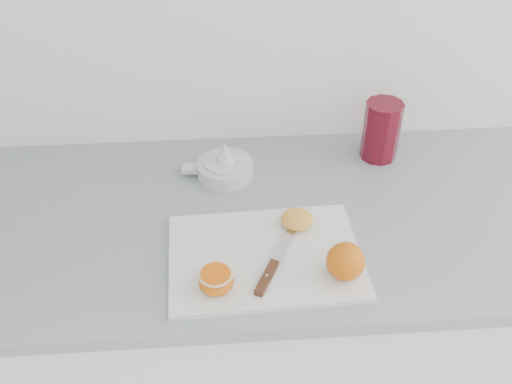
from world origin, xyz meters
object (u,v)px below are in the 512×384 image
half_orange (216,281)px  red_tumbler (381,133)px  cutting_board (265,257)px  counter (299,335)px  citrus_juicer (225,166)px

half_orange → red_tumbler: size_ratio=0.44×
cutting_board → half_orange: size_ratio=5.78×
counter → cutting_board: cutting_board is taller
counter → red_tumbler: size_ratio=16.39×
half_orange → citrus_juicer: 0.37m
half_orange → red_tumbler: red_tumbler is taller
citrus_juicer → red_tumbler: (0.38, 0.05, 0.04)m
half_orange → cutting_board: bearing=39.4°
red_tumbler → citrus_juicer: bearing=-172.5°
half_orange → citrus_juicer: size_ratio=0.39×
half_orange → counter: bearing=47.4°
counter → half_orange: size_ratio=37.03×
cutting_board → citrus_juicer: (-0.07, 0.29, 0.02)m
cutting_board → half_orange: (-0.10, -0.08, 0.03)m
cutting_board → red_tumbler: size_ratio=2.56×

